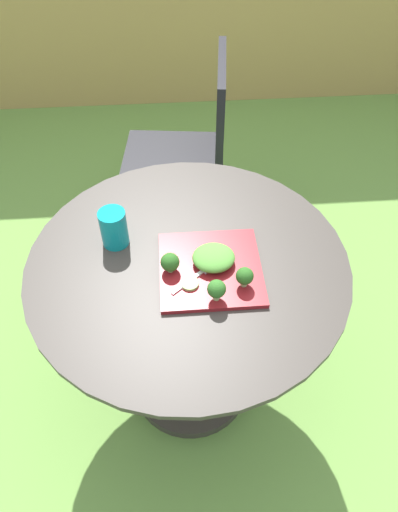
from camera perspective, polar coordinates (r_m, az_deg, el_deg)
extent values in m
plane|color=#669342|center=(1.94, -0.96, -14.83)|extent=(12.00, 12.00, 0.00)
cylinder|color=#38332D|center=(1.35, -1.34, -0.85)|extent=(0.91, 0.91, 0.02)
cylinder|color=#38332D|center=(1.62, -1.13, -8.81)|extent=(0.06, 0.06, 0.66)
cylinder|color=#38332D|center=(1.92, -0.97, -14.56)|extent=(0.44, 0.44, 0.04)
cube|color=black|center=(2.16, -3.10, 11.07)|extent=(0.49, 0.49, 0.03)
cube|color=black|center=(2.01, 2.53, 16.41)|extent=(0.08, 0.42, 0.45)
cylinder|color=black|center=(2.45, -6.82, 9.56)|extent=(0.02, 0.02, 0.43)
cylinder|color=black|center=(2.18, -7.96, 3.67)|extent=(0.02, 0.02, 0.43)
cylinder|color=black|center=(2.42, 1.74, 9.41)|extent=(0.02, 0.02, 0.43)
cylinder|color=black|center=(2.15, 1.55, 3.44)|extent=(0.02, 0.02, 0.43)
cube|color=maroon|center=(1.31, 1.37, -1.52)|extent=(0.28, 0.28, 0.01)
cylinder|color=#0F8C93|center=(1.37, -10.09, 3.29)|extent=(0.08, 0.08, 0.11)
cylinder|color=#0D777D|center=(1.38, -10.00, 2.79)|extent=(0.07, 0.07, 0.08)
cube|color=silver|center=(1.27, -1.38, -3.14)|extent=(0.09, 0.08, 0.00)
cube|color=silver|center=(1.31, 1.10, -1.32)|extent=(0.05, 0.05, 0.00)
ellipsoid|color=#519338|center=(1.30, 1.75, -0.20)|extent=(0.12, 0.11, 0.04)
cylinder|color=#99B770|center=(1.30, -3.41, -1.54)|extent=(0.02, 0.02, 0.01)
sphere|color=#285B1E|center=(1.28, -3.47, -0.74)|extent=(0.05, 0.05, 0.05)
cylinder|color=#99B770|center=(1.23, 2.07, -4.80)|extent=(0.02, 0.02, 0.02)
sphere|color=#2D6623|center=(1.21, 2.11, -3.93)|extent=(0.05, 0.05, 0.05)
cylinder|color=#99B770|center=(1.27, 5.36, -3.20)|extent=(0.02, 0.02, 0.02)
sphere|color=#285B1E|center=(1.25, 5.45, -2.38)|extent=(0.05, 0.05, 0.05)
cylinder|color=#8EB766|center=(1.27, -1.01, -3.27)|extent=(0.05, 0.05, 0.01)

